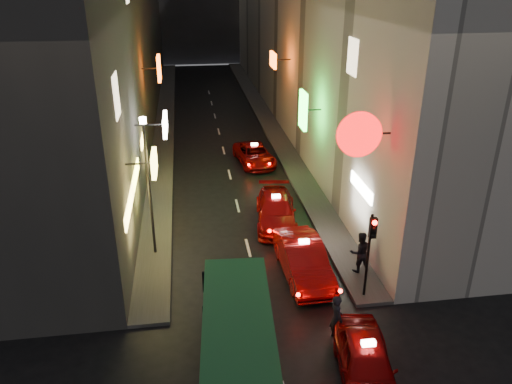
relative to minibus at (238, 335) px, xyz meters
name	(u,v)px	position (x,y,z in m)	size (l,w,h in m)	color
building_left	(105,8)	(-6.69, 28.76, 7.40)	(7.57, 52.00, 18.00)	#34312F
building_right	(314,6)	(9.31, 28.76, 7.40)	(8.05, 52.00, 18.00)	beige
sidewalk_left	(165,122)	(-2.94, 28.76, -1.52)	(1.50, 52.00, 0.15)	#494744
sidewalk_right	(266,118)	(5.56, 28.76, -1.52)	(1.50, 52.00, 0.15)	#494744
minibus	(238,335)	(0.00, 0.00, 0.00)	(2.50, 6.02, 2.53)	beige
taxi_near	(366,361)	(3.87, -0.80, -0.77)	(2.95, 5.48, 1.83)	maroon
taxi_second	(303,257)	(3.30, 5.22, -0.70)	(2.51, 5.73, 1.97)	maroon
taxi_third	(276,208)	(3.02, 10.02, -0.79)	(2.73, 5.32, 1.79)	maroon
taxi_far	(254,153)	(3.12, 18.43, -0.87)	(2.47, 4.78, 1.63)	maroon
pedestrian_crossing	(337,315)	(3.53, 1.24, -0.60)	(0.66, 0.42, 2.00)	black
pedestrian_sidewalk	(360,250)	(5.64, 5.01, -0.43)	(0.77, 0.48, 2.04)	black
traffic_light	(371,239)	(5.31, 3.23, 1.09)	(0.26, 0.43, 3.50)	black
lamp_post	(148,179)	(-2.89, 7.76, 2.13)	(0.28, 0.28, 6.22)	black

